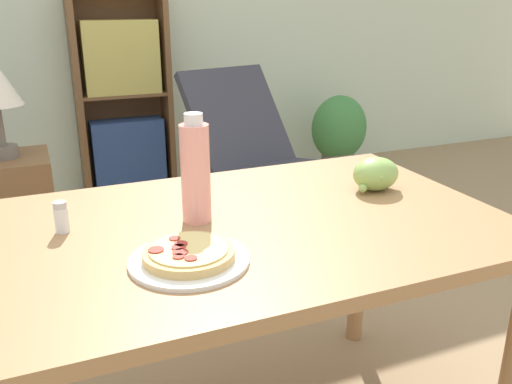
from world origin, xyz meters
TOP-DOWN VIEW (x-y plane):
  - dining_table at (0.09, -0.01)m, footprint 1.26×0.84m
  - pizza_on_plate at (-0.13, -0.17)m, footprint 0.26×0.26m
  - grape_bunch at (0.51, 0.07)m, footprint 0.15×0.11m
  - drink_bottle at (-0.05, 0.05)m, footprint 0.07×0.07m
  - salt_shaker at (-0.37, 0.10)m, footprint 0.03×0.03m
  - lounge_chair_far at (0.74, 1.55)m, footprint 0.73×0.88m
  - bookshelf at (0.17, 2.47)m, footprint 0.61×0.25m
  - side_table at (-0.53, 1.24)m, footprint 0.34×0.34m
  - potted_plant_floor at (1.68, 2.19)m, footprint 0.42×0.36m

SIDE VIEW (x-z plane):
  - lounge_chair_far at x=0.74m, z-range -0.15..0.73m
  - side_table at x=-0.53m, z-range 0.00..0.63m
  - potted_plant_floor at x=1.68m, z-range 0.02..0.63m
  - bookshelf at x=0.17m, z-range -0.05..1.27m
  - dining_table at x=0.09m, z-range 0.27..1.00m
  - pizza_on_plate at x=-0.13m, z-range 0.73..0.76m
  - salt_shaker at x=-0.37m, z-range 0.73..0.81m
  - grape_bunch at x=0.51m, z-range 0.73..0.83m
  - drink_bottle at x=-0.05m, z-range 0.72..1.00m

